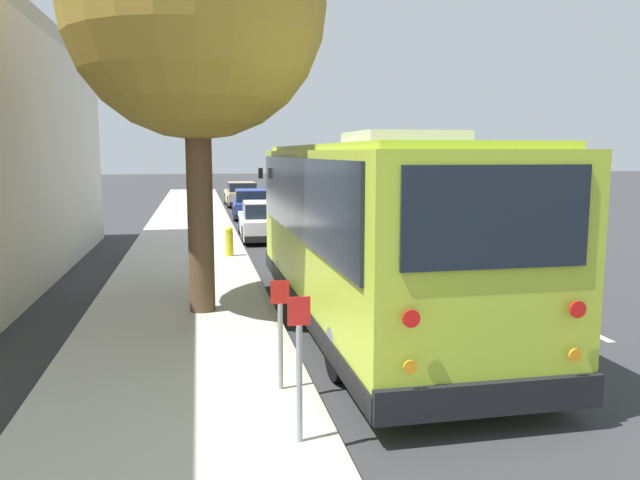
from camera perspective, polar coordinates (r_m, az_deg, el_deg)
ground_plane at (r=9.90m, az=8.37°, el=-9.48°), size 160.00×160.00×0.00m
sidewalk_slab at (r=9.36m, az=-13.27°, el=-10.18°), size 80.00×3.20×0.15m
curb_strip at (r=9.43m, az=-2.94°, el=-9.82°), size 80.00×0.14×0.15m
shuttle_bus at (r=10.67m, az=4.60°, el=1.39°), size 9.24×2.81×3.26m
parked_sedan_white at (r=21.66m, az=-5.03°, el=1.70°), size 4.28×1.84×1.28m
parked_sedan_blue at (r=28.77m, az=-6.32°, el=3.24°), size 4.66×1.81×1.28m
parked_sedan_tan at (r=35.09m, az=-7.18°, el=4.12°), size 4.30×1.82×1.33m
sign_post_near at (r=6.15m, az=-1.91°, el=-11.59°), size 0.06×0.22×1.45m
sign_post_far at (r=7.48m, az=-3.64°, el=-8.51°), size 0.06×0.22×1.33m
fire_hydrant at (r=17.20m, az=-8.29°, el=-0.12°), size 0.22×0.22×0.81m
lane_stripe_mid at (r=11.89m, az=21.72°, el=-6.98°), size 2.40×0.14×0.01m
lane_stripe_ahead at (r=17.11m, az=10.82°, el=-2.09°), size 2.40×0.14×0.01m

